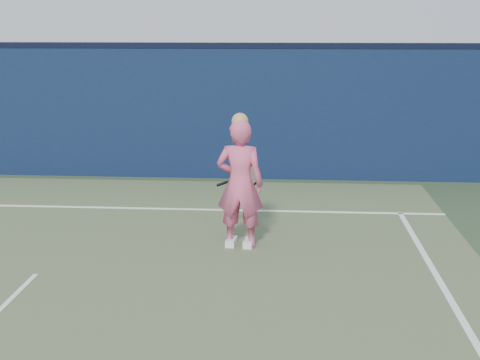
{
  "coord_description": "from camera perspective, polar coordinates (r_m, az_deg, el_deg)",
  "views": [
    {
      "loc": [
        3.0,
        -6.36,
        2.95
      ],
      "look_at": [
        2.37,
        2.25,
        0.92
      ],
      "focal_mm": 50.0,
      "sensor_mm": 36.0,
      "label": 1
    }
  ],
  "objects": [
    {
      "name": "backstop_wall",
      "position": [
        13.32,
        -8.93,
        5.7
      ],
      "size": [
        24.0,
        0.4,
        2.5
      ],
      "primitive_type": "cube",
      "color": "#0C1A39",
      "rests_on": "ground"
    },
    {
      "name": "racket",
      "position": [
        9.36,
        0.6,
        0.32
      ],
      "size": [
        0.62,
        0.23,
        0.34
      ],
      "rotation": [
        0.0,
        0.0,
        0.19
      ],
      "color": "black",
      "rests_on": "ground"
    },
    {
      "name": "player",
      "position": [
        8.88,
        0.0,
        -0.29
      ],
      "size": [
        0.68,
        0.48,
        1.82
      ],
      "rotation": [
        0.0,
        0.0,
        3.03
      ],
      "color": "#DA547E",
      "rests_on": "ground"
    },
    {
      "name": "ground",
      "position": [
        7.63,
        -19.7,
        -10.37
      ],
      "size": [
        80.0,
        80.0,
        0.0
      ],
      "primitive_type": "plane",
      "color": "#314329",
      "rests_on": "ground"
    },
    {
      "name": "wall_cap",
      "position": [
        13.21,
        -9.13,
        11.29
      ],
      "size": [
        24.0,
        0.42,
        0.1
      ],
      "primitive_type": "cube",
      "color": "black",
      "rests_on": "backstop_wall"
    }
  ]
}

